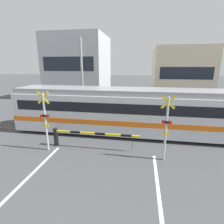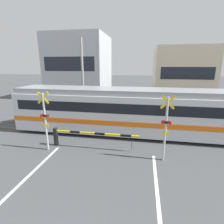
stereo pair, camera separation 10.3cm
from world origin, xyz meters
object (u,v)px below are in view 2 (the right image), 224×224
object	(u,v)px
crossing_signal_left	(45,119)
crossing_signal_right	(166,126)
commuter_train	(175,112)
crossing_barrier_far	(136,113)
pedestrian	(118,103)
crossing_barrier_near	(79,135)

from	to	relation	value
crossing_signal_left	crossing_signal_right	xyz separation A→B (m)	(6.40, 0.00, 0.00)
commuter_train	crossing_signal_right	distance (m)	3.44
crossing_barrier_far	commuter_train	bearing A→B (deg)	-44.98
commuter_train	crossing_barrier_far	xyz separation A→B (m)	(-2.66, 2.66, -0.93)
commuter_train	crossing_signal_right	bearing A→B (deg)	-106.64
commuter_train	pedestrian	bearing A→B (deg)	129.86
crossing_signal_right	crossing_barrier_near	bearing A→B (deg)	172.64
pedestrian	crossing_signal_right	bearing A→B (deg)	-67.60
crossing_barrier_near	pedestrian	xyz separation A→B (m)	(1.08, 8.22, 0.19)
commuter_train	crossing_signal_left	bearing A→B (deg)	-155.95
crossing_barrier_near	pedestrian	world-z (taller)	pedestrian
crossing_barrier_near	crossing_barrier_far	size ratio (longest dim) A/B	1.00
commuter_train	crossing_barrier_far	bearing A→B (deg)	135.02
commuter_train	pedestrian	world-z (taller)	commuter_train
crossing_barrier_far	crossing_signal_left	xyz separation A→B (m)	(-4.72, -5.95, 1.09)
crossing_barrier_near	crossing_barrier_far	world-z (taller)	same
crossing_signal_right	pedestrian	xyz separation A→B (m)	(-3.64, 8.83, -0.90)
crossing_barrier_near	crossing_signal_left	xyz separation A→B (m)	(-1.67, -0.61, 1.09)
crossing_signal_right	pedestrian	size ratio (longest dim) A/B	2.02
pedestrian	crossing_barrier_far	bearing A→B (deg)	-55.71
crossing_signal_left	crossing_signal_right	bearing A→B (deg)	0.00
pedestrian	crossing_barrier_near	bearing A→B (deg)	-97.49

